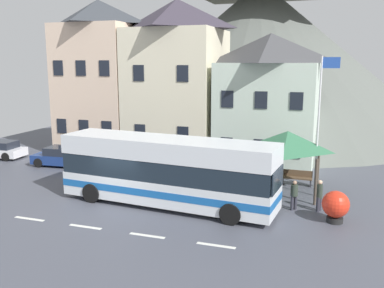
# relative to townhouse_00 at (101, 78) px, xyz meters

# --- Properties ---
(ground_plane) EXTENTS (40.00, 60.00, 0.07)m
(ground_plane) POSITION_rel_townhouse_00_xyz_m (7.43, -11.68, -5.95)
(ground_plane) COLOR #484B56
(townhouse_00) EXTENTS (5.81, 5.42, 11.84)m
(townhouse_00) POSITION_rel_townhouse_00_xyz_m (0.00, 0.00, 0.00)
(townhouse_00) COLOR beige
(townhouse_00) RESTS_ON ground_plane
(townhouse_01) EXTENTS (6.48, 6.62, 11.70)m
(townhouse_01) POSITION_rel_townhouse_00_xyz_m (6.24, 0.60, -0.07)
(townhouse_01) COLOR beige
(townhouse_01) RESTS_ON ground_plane
(townhouse_02) EXTENTS (6.60, 7.02, 9.13)m
(townhouse_02) POSITION_rel_townhouse_00_xyz_m (13.15, 0.80, -1.36)
(townhouse_02) COLOR silver
(townhouse_02) RESTS_ON ground_plane
(hilltop_castle) EXTENTS (37.65, 37.65, 23.20)m
(hilltop_castle) POSITION_rel_townhouse_00_xyz_m (9.57, 17.06, 2.43)
(hilltop_castle) COLOR #595E59
(hilltop_castle) RESTS_ON ground_plane
(transit_bus) EXTENTS (11.34, 3.51, 3.45)m
(transit_bus) POSITION_rel_townhouse_00_xyz_m (9.80, -10.44, -4.18)
(transit_bus) COLOR silver
(transit_bus) RESTS_ON ground_plane
(bus_shelter) EXTENTS (3.60, 3.60, 3.48)m
(bus_shelter) POSITION_rel_townhouse_00_xyz_m (15.27, -6.36, -3.00)
(bus_shelter) COLOR #473D33
(bus_shelter) RESTS_ON ground_plane
(parked_car_00) EXTENTS (3.96, 2.13, 1.33)m
(parked_car_00) POSITION_rel_townhouse_00_xyz_m (-0.29, -5.16, -5.27)
(parked_car_00) COLOR navy
(parked_car_00) RESTS_ON ground_plane
(parked_car_01) EXTENTS (4.09, 2.08, 1.32)m
(parked_car_01) POSITION_rel_townhouse_00_xyz_m (4.37, -5.27, -5.27)
(parked_car_01) COLOR navy
(parked_car_01) RESTS_ON ground_plane
(pedestrian_00) EXTENTS (0.28, 0.36, 1.56)m
(pedestrian_00) POSITION_rel_townhouse_00_xyz_m (17.15, -8.89, -5.13)
(pedestrian_00) COLOR #2D2D38
(pedestrian_00) RESTS_ON ground_plane
(pedestrian_01) EXTENTS (0.32, 0.32, 1.67)m
(pedestrian_01) POSITION_rel_townhouse_00_xyz_m (13.88, -7.97, -5.01)
(pedestrian_01) COLOR #38332D
(pedestrian_01) RESTS_ON ground_plane
(pedestrian_02) EXTENTS (0.35, 0.35, 1.49)m
(pedestrian_02) POSITION_rel_townhouse_00_xyz_m (15.97, -9.11, -5.08)
(pedestrian_02) COLOR #2D2D38
(pedestrian_02) RESTS_ON ground_plane
(public_bench) EXTENTS (1.76, 0.48, 0.87)m
(public_bench) POSITION_rel_townhouse_00_xyz_m (15.75, -4.73, -5.44)
(public_bench) COLOR brown
(public_bench) RESTS_ON ground_plane
(flagpole) EXTENTS (0.95, 0.10, 7.49)m
(flagpole) POSITION_rel_townhouse_00_xyz_m (16.90, -6.45, -1.61)
(flagpole) COLOR silver
(flagpole) RESTS_ON ground_plane
(harbour_buoy) EXTENTS (1.22, 1.22, 1.47)m
(harbour_buoy) POSITION_rel_townhouse_00_xyz_m (17.90, -10.19, -5.11)
(harbour_buoy) COLOR black
(harbour_buoy) RESTS_ON ground_plane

